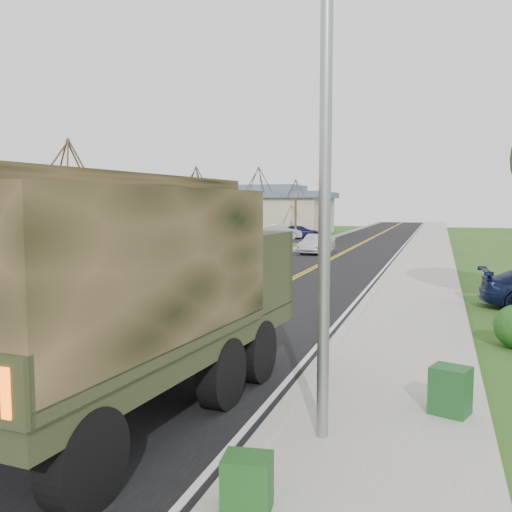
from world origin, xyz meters
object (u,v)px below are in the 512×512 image
at_px(military_truck, 131,281).
at_px(sedan_silver, 317,244).
at_px(utility_box_far, 247,483).
at_px(utility_box_near, 450,390).
at_px(suv_champagne, 227,269).

bearing_deg(military_truck, sedan_silver, 100.82).
xyz_separation_m(military_truck, sedan_silver, (-3.47, 31.43, -1.62)).
height_order(military_truck, utility_box_far, military_truck).
distance_m(utility_box_near, utility_box_far, 4.50).
xyz_separation_m(sedan_silver, utility_box_near, (8.56, -29.93, -0.19)).
height_order(suv_champagne, utility_box_near, suv_champagne).
xyz_separation_m(military_truck, utility_box_near, (5.09, 1.51, -1.81)).
height_order(sedan_silver, utility_box_far, sedan_silver).
bearing_deg(suv_champagne, military_truck, -79.07).
height_order(utility_box_near, utility_box_far, utility_box_near).
relative_size(sedan_silver, utility_box_near, 5.23).
bearing_deg(sedan_silver, suv_champagne, -85.93).
relative_size(military_truck, utility_box_near, 10.36).
bearing_deg(military_truck, utility_box_near, 21.02).
xyz_separation_m(military_truck, suv_champagne, (-4.23, 15.56, -1.68)).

